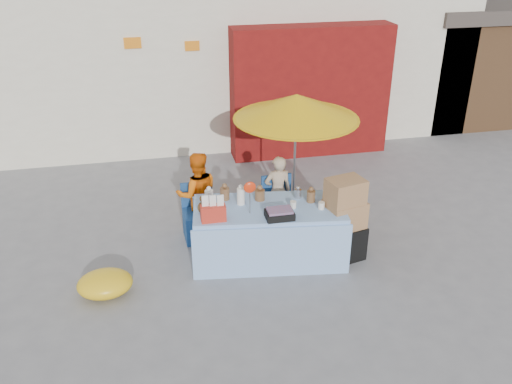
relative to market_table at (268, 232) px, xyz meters
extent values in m
plane|color=slate|center=(-0.46, -0.46, -0.42)|extent=(80.00, 80.00, 0.00)
cube|color=silver|center=(-0.46, 6.54, 1.83)|extent=(12.00, 5.00, 4.50)
cube|color=maroon|center=(1.74, 3.74, 0.88)|extent=(3.20, 0.60, 2.60)
cube|color=#4C331E|center=(6.04, 5.54, 0.78)|extent=(2.60, 3.00, 2.40)
cube|color=#3F3833|center=(6.04, 5.54, 2.13)|extent=(2.80, 3.20, 0.30)
cube|color=orange|center=(-1.66, 4.02, 1.93)|extent=(0.32, 0.04, 0.20)
cube|color=orange|center=(-0.56, 4.02, 1.83)|extent=(0.28, 0.04, 0.18)
cube|color=#8FB8E5|center=(0.01, 0.00, -0.01)|extent=(2.19, 1.20, 0.82)
cube|color=#8FB8E5|center=(-0.06, -0.48, -0.04)|extent=(2.13, 0.32, 0.77)
cube|color=#8FB8E5|center=(0.07, 0.48, -0.04)|extent=(2.13, 0.32, 0.77)
cylinder|color=white|center=(-0.78, 0.28, 0.50)|extent=(0.14, 0.14, 0.20)
cylinder|color=brown|center=(-0.55, 0.35, 0.49)|extent=(0.15, 0.15, 0.18)
cylinder|color=white|center=(-0.36, 0.16, 0.52)|extent=(0.12, 0.12, 0.24)
cylinder|color=brown|center=(-0.07, 0.23, 0.48)|extent=(0.16, 0.16, 0.15)
cylinder|color=#B2B2B7|center=(0.48, 0.18, 0.47)|extent=(0.11, 0.11, 0.13)
cylinder|color=brown|center=(0.62, 0.03, 0.48)|extent=(0.14, 0.14, 0.16)
cylinder|color=white|center=(0.33, -0.10, 0.45)|extent=(0.10, 0.10, 0.10)
cylinder|color=white|center=(0.70, -0.20, 0.45)|extent=(0.10, 0.10, 0.10)
sphere|color=brown|center=(-0.90, 0.01, 0.48)|extent=(0.16, 0.16, 0.16)
ellipsoid|color=red|center=(-0.29, -0.12, 0.79)|extent=(0.17, 0.08, 0.16)
cube|color=red|center=(-0.80, -0.22, 0.51)|extent=(0.35, 0.20, 0.22)
cube|color=black|center=(0.07, -0.34, 0.45)|extent=(0.41, 0.31, 0.10)
cube|color=navy|center=(-0.89, 0.73, -0.20)|extent=(0.50, 0.48, 0.45)
cube|color=navy|center=(-0.90, 0.95, 0.23)|extent=(0.48, 0.06, 0.40)
cube|color=navy|center=(0.36, 0.73, -0.20)|extent=(0.50, 0.48, 0.45)
cube|color=navy|center=(0.35, 0.95, 0.23)|extent=(0.48, 0.06, 0.40)
imported|color=orange|center=(-0.89, 0.88, 0.25)|extent=(0.67, 0.54, 1.35)
imported|color=tan|center=(0.36, 0.88, 0.17)|extent=(0.44, 0.30, 1.18)
cylinder|color=gray|center=(0.66, 1.03, 0.58)|extent=(0.04, 0.04, 2.00)
cone|color=#DFA80B|center=(0.66, 1.03, 1.48)|extent=(1.90, 1.90, 0.38)
cylinder|color=#DFA80B|center=(0.66, 1.03, 1.30)|extent=(1.90, 1.90, 0.02)
cube|color=black|center=(1.05, -0.21, -0.17)|extent=(0.65, 0.58, 0.51)
cube|color=#AC774D|center=(1.05, -0.21, 0.28)|extent=(0.61, 0.52, 0.39)
cube|color=#AC774D|center=(1.02, -0.23, 0.65)|extent=(0.56, 0.47, 0.35)
ellipsoid|color=yellow|center=(-2.27, -0.41, -0.26)|extent=(0.80, 0.68, 0.32)
camera|label=1|loc=(-1.54, -6.44, 3.94)|focal=38.00mm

